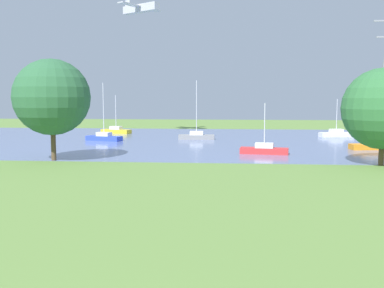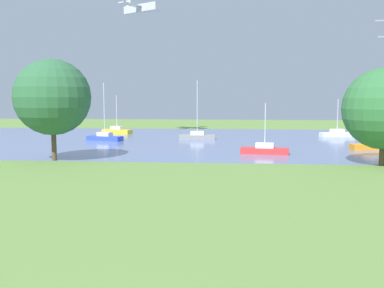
{
  "view_description": "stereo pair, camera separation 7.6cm",
  "coord_description": "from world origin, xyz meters",
  "views": [
    {
      "loc": [
        2.75,
        -7.88,
        5.8
      ],
      "look_at": [
        0.51,
        18.46,
        2.93
      ],
      "focal_mm": 41.13,
      "sensor_mm": 36.0,
      "label": 1
    },
    {
      "loc": [
        2.83,
        -7.87,
        5.8
      ],
      "look_at": [
        0.51,
        18.46,
        2.93
      ],
      "focal_mm": 41.13,
      "sensor_mm": 36.0,
      "label": 2
    }
  ],
  "objects": [
    {
      "name": "ground_plane",
      "position": [
        0.0,
        22.0,
        0.0
      ],
      "size": [
        160.0,
        160.0,
        0.0
      ],
      "primitive_type": "plane",
      "color": "olive"
    },
    {
      "name": "water_surface",
      "position": [
        0.0,
        50.0,
        0.01
      ],
      "size": [
        140.0,
        40.0,
        0.02
      ],
      "primitive_type": "cube",
      "color": "slate",
      "rests_on": "ground"
    },
    {
      "name": "sailboat_red",
      "position": [
        6.28,
        36.63,
        0.44
      ],
      "size": [
        4.97,
        2.18,
        5.11
      ],
      "color": "red",
      "rests_on": "water_surface"
    },
    {
      "name": "sailboat_yellow",
      "position": [
        -14.98,
        59.65,
        0.45
      ],
      "size": [
        5.03,
        2.93,
        5.98
      ],
      "color": "yellow",
      "rests_on": "water_surface"
    },
    {
      "name": "sailboat_orange",
      "position": [
        18.35,
        41.3,
        0.45
      ],
      "size": [
        4.96,
        2.16,
        5.31
      ],
      "color": "orange",
      "rests_on": "water_surface"
    },
    {
      "name": "sailboat_gray",
      "position": [
        -1.66,
        51.02,
        0.47
      ],
      "size": [
        4.84,
        1.62,
        7.89
      ],
      "color": "gray",
      "rests_on": "water_surface"
    },
    {
      "name": "sailboat_blue",
      "position": [
        -13.62,
        48.26,
        0.47
      ],
      "size": [
        5.03,
        2.85,
        7.53
      ],
      "color": "blue",
      "rests_on": "water_surface"
    },
    {
      "name": "sailboat_white",
      "position": [
        18.1,
        56.7,
        0.45
      ],
      "size": [
        5.01,
        2.5,
        5.38
      ],
      "color": "white",
      "rests_on": "water_surface"
    },
    {
      "name": "tree_west_near",
      "position": [
        -13.1,
        30.39,
        5.72
      ],
      "size": [
        6.83,
        6.83,
        9.14
      ],
      "color": "brown",
      "rests_on": "ground"
    },
    {
      "name": "tree_west_far",
      "position": [
        15.54,
        30.03,
        4.77
      ],
      "size": [
        6.82,
        6.82,
        8.18
      ],
      "color": "brown",
      "rests_on": "ground"
    },
    {
      "name": "light_aircraft",
      "position": [
        -10.47,
        57.87,
        18.76
      ],
      "size": [
        6.01,
        7.7,
        2.1
      ],
      "color": "silver"
    }
  ]
}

